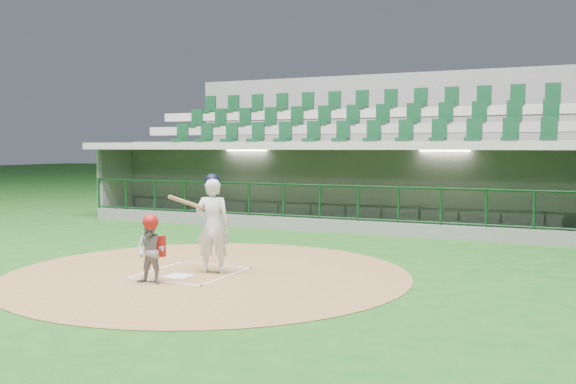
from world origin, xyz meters
name	(u,v)px	position (x,y,z in m)	size (l,w,h in m)	color
ground	(200,271)	(0.00, 0.00, 0.00)	(120.00, 120.00, 0.00)	#174914
dirt_circle	(208,274)	(0.30, -0.20, 0.01)	(7.20, 7.20, 0.01)	brown
home_plate	(178,276)	(0.00, -0.70, 0.02)	(0.43, 0.43, 0.02)	silver
batter_box_chalk	(191,273)	(0.00, -0.30, 0.02)	(1.55, 1.80, 0.01)	white
dugout_structure	(346,192)	(0.10, 7.83, 0.96)	(16.40, 3.70, 3.00)	gray
seating_deck	(374,172)	(0.00, 10.91, 1.42)	(17.00, 6.72, 5.15)	slate
batter	(213,223)	(0.35, -0.11, 0.91)	(0.90, 0.93, 1.79)	white
catcher	(151,249)	(-0.10, -1.32, 0.59)	(0.56, 0.46, 1.16)	gray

